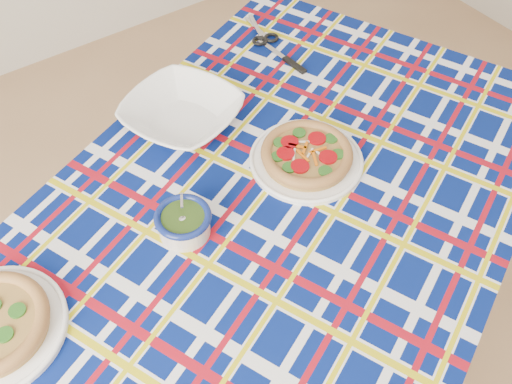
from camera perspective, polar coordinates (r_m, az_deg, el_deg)
floor at (r=1.86m, az=5.37°, el=-18.16°), size 4.00×4.00×0.00m
dining_table at (r=1.33m, az=1.62°, el=-3.78°), size 1.79×1.49×0.72m
tablecloth at (r=1.31m, az=1.65°, el=-3.17°), size 1.83×1.53×0.10m
main_focaccia_plate at (r=1.35m, az=5.10°, el=3.79°), size 0.35×0.35×0.05m
pesto_bowl at (r=1.21m, az=-7.27°, el=-2.92°), size 0.16×0.16×0.07m
serving_bowl at (r=1.44m, az=-7.40°, el=7.75°), size 0.36×0.36×0.07m
table_knife at (r=1.69m, az=1.67°, el=14.08°), size 0.04×0.22×0.01m
kitchen_scissors at (r=1.78m, az=-0.04°, el=16.25°), size 0.12×0.19×0.02m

